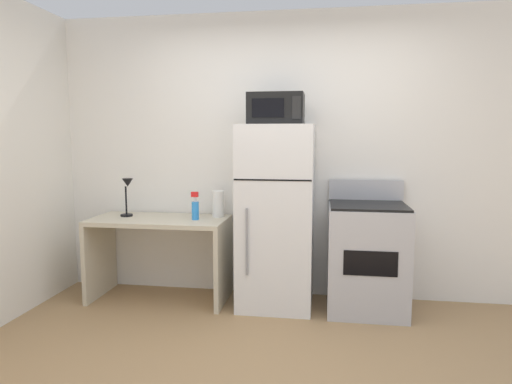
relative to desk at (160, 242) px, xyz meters
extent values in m
cube|color=white|center=(1.14, 0.37, 0.77)|extent=(5.00, 0.10, 2.60)
cube|color=beige|center=(0.00, 0.00, 0.20)|extent=(1.22, 0.59, 0.04)
cube|color=beige|center=(-0.59, 0.00, -0.17)|extent=(0.04, 0.59, 0.71)
cube|color=beige|center=(0.59, 0.00, -0.17)|extent=(0.04, 0.59, 0.71)
cylinder|color=black|center=(-0.34, 0.05, 0.23)|extent=(0.11, 0.11, 0.02)
cylinder|color=black|center=(-0.34, 0.05, 0.37)|extent=(0.02, 0.02, 0.26)
cone|color=black|center=(-0.31, 0.03, 0.54)|extent=(0.10, 0.10, 0.08)
cylinder|color=#2D8CEA|center=(0.34, -0.02, 0.30)|extent=(0.06, 0.06, 0.16)
cylinder|color=white|center=(0.34, -0.02, 0.40)|extent=(0.02, 0.02, 0.04)
cube|color=red|center=(0.34, -0.03, 0.45)|extent=(0.06, 0.03, 0.04)
cylinder|color=white|center=(0.51, 0.15, 0.34)|extent=(0.11, 0.11, 0.24)
cube|color=white|center=(1.06, 0.00, 0.26)|extent=(0.64, 0.59, 1.58)
cube|color=black|center=(1.06, -0.29, 0.61)|extent=(0.62, 0.00, 0.01)
cylinder|color=gray|center=(0.86, -0.30, 0.10)|extent=(0.02, 0.02, 0.55)
cube|color=black|center=(1.06, -0.02, 1.18)|extent=(0.46, 0.34, 0.26)
cube|color=black|center=(1.01, -0.19, 1.18)|extent=(0.26, 0.01, 0.15)
cube|color=black|center=(1.24, -0.19, 1.18)|extent=(0.07, 0.01, 0.18)
cube|color=#B7B7BC|center=(1.84, 0.00, -0.08)|extent=(0.65, 0.60, 0.90)
cube|color=black|center=(1.84, 0.00, 0.38)|extent=(0.62, 0.58, 0.02)
cube|color=#B7B7BC|center=(1.84, 0.28, 0.48)|extent=(0.65, 0.04, 0.18)
cube|color=black|center=(1.84, -0.31, -0.03)|extent=(0.42, 0.01, 0.20)
camera|label=1|loc=(1.47, -3.81, 0.95)|focal=31.46mm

